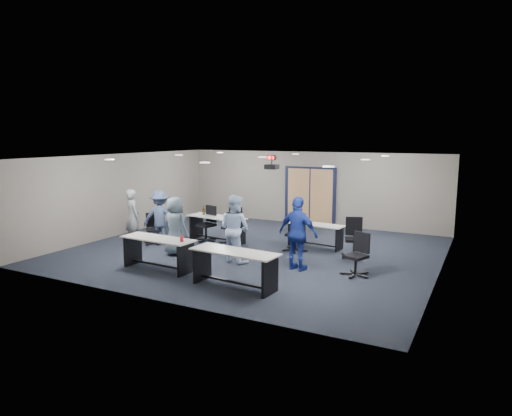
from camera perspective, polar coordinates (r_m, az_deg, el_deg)
The scene contains 25 objects.
floor at distance 13.27m, azimuth -0.18°, elevation -5.31°, with size 10.00×10.00×0.00m, color black.
back_wall at distance 17.08m, azimuth 6.82°, elevation 2.47°, with size 10.00×0.04×2.70m, color gray.
front_wall at distance 9.31m, azimuth -13.13°, elevation -3.24°, with size 10.00×0.04×2.70m, color gray.
left_wall at distance 15.92m, azimuth -16.36°, elevation 1.68°, with size 0.04×9.00×2.70m, color gray.
right_wall at distance 11.60m, azimuth 22.29°, elevation -1.28°, with size 0.04×9.00×2.70m, color gray.
ceiling at distance 12.86m, azimuth -0.19°, elevation 6.42°, with size 10.00×9.00×0.04m, color white.
double_door at distance 17.08m, azimuth 6.76°, elevation 1.45°, with size 2.00×0.07×2.20m.
exit_sign at distance 17.56m, azimuth 1.90°, elevation 6.31°, with size 0.32×0.07×0.18m.
ceiling_projector at distance 13.19m, azimuth 1.98°, elevation 5.19°, with size 0.35×0.32×0.37m.
ceiling_can_lights at distance 13.09m, azimuth 0.32°, elevation 6.33°, with size 6.24×5.74×0.02m, color white, non-canonical shape.
table_front_left at distance 11.57m, azimuth -12.11°, elevation -4.89°, with size 1.98×0.75×0.92m.
table_front_right at distance 10.00m, azimuth -2.70°, elevation -6.82°, with size 2.07×0.83×0.82m.
table_back_left at distance 14.31m, azimuth -4.94°, elevation -2.03°, with size 2.04×0.92×1.09m.
table_back_right at distance 13.67m, azimuth 7.44°, elevation -2.90°, with size 1.77×0.74×0.70m.
chair_back_a at distance 14.44m, azimuth -6.29°, elevation -1.95°, with size 0.69×0.69×1.10m, color black, non-canonical shape.
chair_back_b at distance 14.02m, azimuth -3.05°, elevation -2.23°, with size 0.70×0.70×1.11m, color black, non-canonical shape.
chair_back_c at distance 13.13m, azimuth 4.92°, elevation -3.09°, with size 0.68×0.68×1.08m, color black, non-canonical shape.
chair_back_d at distance 12.67m, azimuth 12.17°, elevation -3.69°, with size 0.68×0.68×1.09m, color black, non-canonical shape.
chair_loose_left at distance 14.29m, azimuth -12.66°, elevation -2.55°, with size 0.59×0.59×0.95m, color black, non-canonical shape.
chair_loose_right at distance 11.06m, azimuth 12.38°, elevation -5.72°, with size 0.65×0.65×1.03m, color black, non-canonical shape.
person_gray at distance 14.25m, azimuth -15.15°, elevation -1.10°, with size 0.62×0.41×1.71m, color gray.
person_plaid at distance 12.81m, azimuth -10.07°, elevation -2.24°, with size 0.80×0.52×1.63m, color slate.
person_lightblue at distance 11.92m, azimuth -2.68°, elevation -2.58°, with size 0.87×0.67×1.78m, color #C0DAFF.
person_navy at distance 11.23m, azimuth 5.28°, elevation -3.21°, with size 1.07×0.45×1.83m, color navy.
person_back at distance 14.18m, azimuth -11.88°, elevation -1.16°, with size 1.07×0.61×1.65m, color #3D4C6E.
Camera 1 is at (5.94, -11.39, 3.30)m, focal length 32.00 mm.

